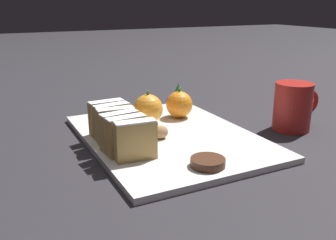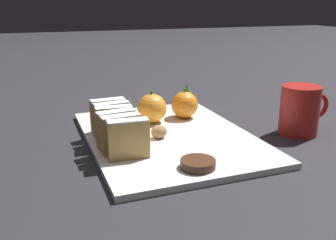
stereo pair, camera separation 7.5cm
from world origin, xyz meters
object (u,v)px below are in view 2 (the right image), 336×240
orange_far (152,108)px  coffee_mug (300,110)px  chocolate_cookie (198,164)px  walnut (159,132)px  orange_near (185,105)px

orange_far → coffee_mug: (0.28, -0.15, 0.01)m
chocolate_cookie → coffee_mug: coffee_mug is taller
walnut → orange_near: bearing=47.2°
orange_near → coffee_mug: (0.20, -0.16, 0.01)m
walnut → coffee_mug: coffee_mug is taller
orange_far → chocolate_cookie: orange_far is taller
orange_near → walnut: bearing=-132.8°
orange_far → orange_near: bearing=5.4°
orange_near → chocolate_cookie: (-0.09, -0.26, -0.02)m
walnut → chocolate_cookie: walnut is taller
orange_near → orange_far: bearing=-174.6°
walnut → chocolate_cookie: 0.15m
walnut → coffee_mug: bearing=-9.2°
orange_far → walnut: size_ratio=2.24×
orange_far → walnut: orange_far is taller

